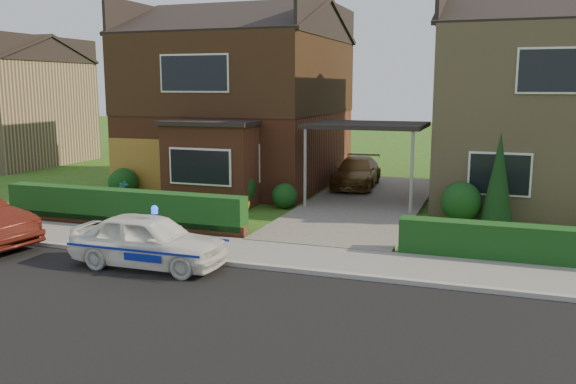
% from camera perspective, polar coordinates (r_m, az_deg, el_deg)
% --- Properties ---
extents(ground, '(120.00, 120.00, 0.00)m').
position_cam_1_polar(ground, '(10.62, -5.57, -12.15)').
color(ground, '#225416').
rests_on(ground, ground).
extents(road, '(60.00, 6.00, 0.02)m').
position_cam_1_polar(road, '(10.62, -5.57, -12.15)').
color(road, black).
rests_on(road, ground).
extents(kerb, '(60.00, 0.16, 0.12)m').
position_cam_1_polar(kerb, '(13.27, -0.01, -7.28)').
color(kerb, '#9E9993').
rests_on(kerb, ground).
extents(sidewalk, '(60.00, 2.00, 0.10)m').
position_cam_1_polar(sidewalk, '(14.22, 1.39, -6.13)').
color(sidewalk, slate).
rests_on(sidewalk, ground).
extents(driveway, '(3.80, 12.00, 0.12)m').
position_cam_1_polar(driveway, '(20.72, 7.25, -1.07)').
color(driveway, '#666059').
rests_on(driveway, ground).
extents(house_left, '(7.50, 9.53, 7.25)m').
position_cam_1_polar(house_left, '(24.90, -4.41, 9.49)').
color(house_left, brown).
rests_on(house_left, ground).
extents(house_right, '(7.50, 8.06, 7.25)m').
position_cam_1_polar(house_right, '(22.97, 23.54, 8.31)').
color(house_right, tan).
rests_on(house_right, ground).
extents(carport_link, '(3.80, 3.00, 2.77)m').
position_cam_1_polar(carport_link, '(20.35, 7.38, 6.10)').
color(carport_link, black).
rests_on(carport_link, ground).
extents(garage_door, '(2.20, 0.10, 2.10)m').
position_cam_1_polar(garage_door, '(22.79, -14.02, 2.23)').
color(garage_door, olive).
rests_on(garage_door, ground).
extents(dwarf_wall, '(7.70, 0.25, 0.36)m').
position_cam_1_polar(dwarf_wall, '(17.78, -15.48, -2.80)').
color(dwarf_wall, brown).
rests_on(dwarf_wall, ground).
extents(hedge_left, '(7.50, 0.55, 0.90)m').
position_cam_1_polar(hedge_left, '(17.94, -15.18, -3.26)').
color(hedge_left, '#133C16').
rests_on(hedge_left, ground).
extents(hedge_right, '(7.50, 0.55, 0.80)m').
position_cam_1_polar(hedge_right, '(14.90, 24.89, -6.53)').
color(hedge_right, '#133C16').
rests_on(hedge_right, ground).
extents(shrub_left_far, '(1.08, 1.08, 1.08)m').
position_cam_1_polar(shrub_left_far, '(22.62, -15.13, 0.82)').
color(shrub_left_far, '#133C16').
rests_on(shrub_left_far, ground).
extents(shrub_left_mid, '(1.32, 1.32, 1.32)m').
position_cam_1_polar(shrub_left_mid, '(20.24, -4.88, 0.44)').
color(shrub_left_mid, '#133C16').
rests_on(shrub_left_mid, ground).
extents(shrub_left_near, '(0.84, 0.84, 0.84)m').
position_cam_1_polar(shrub_left_near, '(19.97, -0.32, -0.36)').
color(shrub_left_near, '#133C16').
rests_on(shrub_left_near, ground).
extents(shrub_right_near, '(1.20, 1.20, 1.20)m').
position_cam_1_polar(shrub_right_near, '(18.65, 15.90, -0.91)').
color(shrub_right_near, '#133C16').
rests_on(shrub_right_near, ground).
extents(conifer_a, '(0.90, 0.90, 2.60)m').
position_cam_1_polar(conifer_a, '(18.31, 19.09, 0.95)').
color(conifer_a, black).
rests_on(conifer_a, ground).
extents(neighbour_left, '(6.50, 7.00, 5.20)m').
position_cam_1_polar(neighbour_left, '(34.74, -25.07, 6.71)').
color(neighbour_left, tan).
rests_on(neighbour_left, ground).
extents(police_car, '(3.24, 3.53, 1.36)m').
position_cam_1_polar(police_car, '(13.84, -12.90, -4.48)').
color(police_car, white).
rests_on(police_car, ground).
extents(driveway_car, '(1.81, 3.95, 1.12)m').
position_cam_1_polar(driveway_car, '(23.71, 6.43, 1.85)').
color(driveway_car, brown).
rests_on(driveway_car, driveway).
extents(potted_plant_a, '(0.39, 0.28, 0.70)m').
position_cam_1_polar(potted_plant_a, '(21.96, -15.11, 0.05)').
color(potted_plant_a, gray).
rests_on(potted_plant_a, ground).
extents(potted_plant_b, '(0.56, 0.56, 0.80)m').
position_cam_1_polar(potted_plant_b, '(17.11, -4.20, -2.19)').
color(potted_plant_b, gray).
rests_on(potted_plant_b, ground).
extents(potted_plant_c, '(0.43, 0.43, 0.70)m').
position_cam_1_polar(potted_plant_c, '(20.58, -8.80, -0.36)').
color(potted_plant_c, gray).
rests_on(potted_plant_c, ground).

